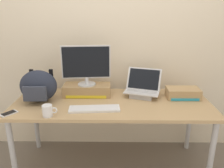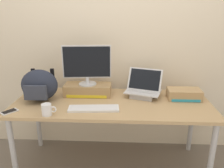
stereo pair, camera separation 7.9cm
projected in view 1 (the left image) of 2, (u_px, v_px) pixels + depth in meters
The scene contains 11 objects.
ground_plane at pixel (112, 164), 2.42m from camera, with size 20.00×20.00×0.00m, color #70665B.
back_wall at pixel (113, 34), 2.45m from camera, with size 7.00×0.10×2.60m, color beige.
desk at pixel (112, 108), 2.21m from camera, with size 1.87×0.75×0.72m.
toner_box_yellow at pixel (87, 90), 2.34m from camera, with size 0.47×0.21×0.11m.
desktop_monitor at pixel (86, 65), 2.25m from camera, with size 0.48×0.18×0.40m.
open_laptop at pixel (142, 91), 2.32m from camera, with size 0.40×0.33×0.27m.
external_keyboard at pixel (94, 109), 2.01m from camera, with size 0.45×0.16×0.02m.
messenger_backpack at pixel (38, 86), 2.16m from camera, with size 0.36×0.29×0.30m.
coffee_mug at pixel (48, 111), 1.88m from camera, with size 0.13×0.08×0.10m.
cell_phone at pixel (9, 113), 1.94m from camera, with size 0.14×0.15×0.01m.
toner_box_cyan at pixel (183, 93), 2.27m from camera, with size 0.32×0.18×0.10m.
Camera 1 is at (0.02, -2.02, 1.58)m, focal length 36.66 mm.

